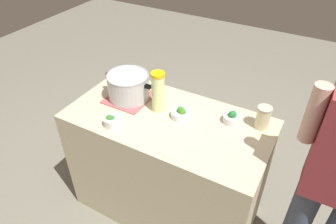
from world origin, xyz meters
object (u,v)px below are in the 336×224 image
object	(u,v)px
mason_jar	(263,118)
broccoli_bowl_front	(181,113)
broccoli_bowl_center	(112,121)
broccoli_bowl_back	(232,118)
cooking_pot	(128,86)
lemonade_pitcher	(158,92)

from	to	relation	value
mason_jar	broccoli_bowl_front	size ratio (longest dim) A/B	1.20
broccoli_bowl_front	broccoli_bowl_center	xyz separation A→B (m)	(-0.33, -0.28, 0.00)
broccoli_bowl_back	broccoli_bowl_center	bearing A→B (deg)	-148.59
cooking_pot	broccoli_bowl_front	bearing A→B (deg)	-2.34
cooking_pot	broccoli_bowl_center	distance (m)	0.31
lemonade_pitcher	cooking_pot	bearing A→B (deg)	175.49
lemonade_pitcher	broccoli_bowl_center	size ratio (longest dim) A/B	2.68
cooking_pot	mason_jar	world-z (taller)	cooking_pot
mason_jar	broccoli_bowl_back	world-z (taller)	mason_jar
lemonade_pitcher	mason_jar	distance (m)	0.65
broccoli_bowl_front	broccoli_bowl_center	world-z (taller)	broccoli_bowl_front
mason_jar	broccoli_bowl_back	bearing A→B (deg)	-167.34
cooking_pot	broccoli_bowl_center	size ratio (longest dim) A/B	3.42
mason_jar	broccoli_bowl_back	xyz separation A→B (m)	(-0.18, -0.04, -0.04)
cooking_pot	broccoli_bowl_back	world-z (taller)	cooking_pot
mason_jar	broccoli_bowl_center	world-z (taller)	mason_jar
lemonade_pitcher	broccoli_bowl_center	world-z (taller)	lemonade_pitcher
lemonade_pitcher	broccoli_bowl_back	distance (m)	0.48
cooking_pot	broccoli_bowl_front	size ratio (longest dim) A/B	2.87
cooking_pot	broccoli_bowl_center	bearing A→B (deg)	-75.65
cooking_pot	mason_jar	distance (m)	0.89
broccoli_bowl_center	cooking_pot	bearing A→B (deg)	104.35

